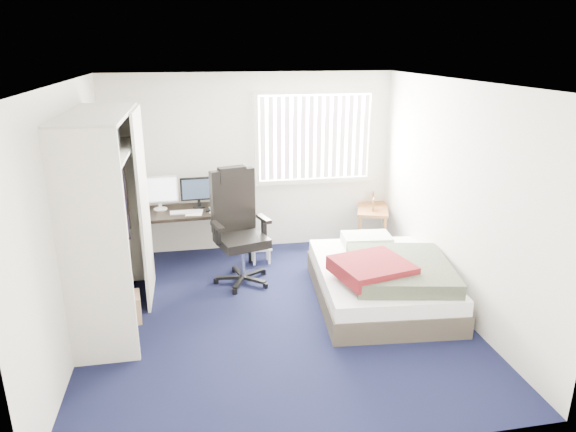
% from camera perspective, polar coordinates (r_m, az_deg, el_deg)
% --- Properties ---
extents(ground, '(4.20, 4.20, 0.00)m').
position_cam_1_polar(ground, '(5.79, -1.36, -10.90)').
color(ground, black).
rests_on(ground, ground).
extents(room_shell, '(4.20, 4.20, 4.20)m').
position_cam_1_polar(room_shell, '(5.22, -1.48, 3.71)').
color(room_shell, silver).
rests_on(room_shell, ground).
extents(window_assembly, '(1.72, 0.09, 1.32)m').
position_cam_1_polar(window_assembly, '(7.33, 2.98, 8.71)').
color(window_assembly, white).
rests_on(window_assembly, ground).
extents(closet, '(0.64, 1.84, 2.22)m').
position_cam_1_polar(closet, '(5.53, -19.32, 1.81)').
color(closet, beige).
rests_on(closet, ground).
extents(desk, '(1.50, 0.74, 1.19)m').
position_cam_1_polar(desk, '(7.05, -10.16, 1.01)').
color(desk, black).
rests_on(desk, ground).
extents(office_chair, '(0.83, 0.83, 1.43)m').
position_cam_1_polar(office_chair, '(6.41, -5.48, -2.54)').
color(office_chair, black).
rests_on(office_chair, ground).
extents(footstool, '(0.29, 0.23, 0.23)m').
position_cam_1_polar(footstool, '(7.02, -3.04, -3.84)').
color(footstool, white).
rests_on(footstool, ground).
extents(nightstand, '(0.69, 0.95, 0.77)m').
position_cam_1_polar(nightstand, '(7.65, 9.39, 0.57)').
color(nightstand, brown).
rests_on(nightstand, ground).
extents(bed, '(1.59, 2.03, 0.63)m').
position_cam_1_polar(bed, '(6.05, 10.38, -6.93)').
color(bed, '#3E362C').
rests_on(bed, ground).
extents(pine_box, '(0.43, 0.34, 0.30)m').
position_cam_1_polar(pine_box, '(5.87, -17.99, -9.76)').
color(pine_box, tan).
rests_on(pine_box, ground).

